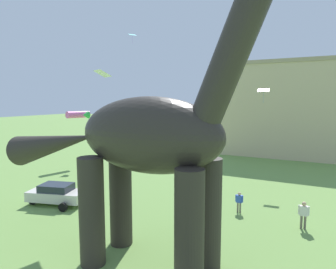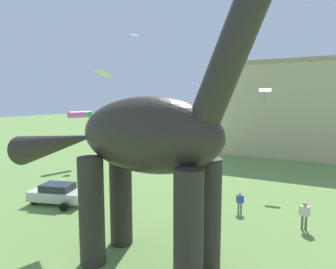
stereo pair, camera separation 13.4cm
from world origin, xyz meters
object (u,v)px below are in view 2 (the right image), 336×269
object	(u,v)px
parked_sedan_left	(58,193)
kite_near_high	(265,90)
kite_mid_left	(134,35)
person_photographer	(305,213)
dinosaur_sculpture	(147,135)
person_near_flyer	(240,200)
kite_high_right	(81,115)
kite_far_right	(103,74)

from	to	relation	value
parked_sedan_left	kite_near_high	world-z (taller)	kite_near_high
kite_mid_left	person_photographer	bearing A→B (deg)	-31.83
person_photographer	kite_mid_left	distance (m)	28.72
parked_sedan_left	kite_near_high	size ratio (longest dim) A/B	3.22
dinosaur_sculpture	person_near_flyer	bearing A→B (deg)	89.12
person_photographer	kite_near_high	size ratio (longest dim) A/B	1.22
dinosaur_sculpture	parked_sedan_left	size ratio (longest dim) A/B	3.82
parked_sedan_left	kite_near_high	distance (m)	20.60
kite_mid_left	kite_high_right	bearing A→B (deg)	-131.30
kite_near_high	person_near_flyer	bearing A→B (deg)	-88.65
parked_sedan_left	kite_mid_left	size ratio (longest dim) A/B	3.75
person_near_flyer	person_photographer	bearing A→B (deg)	106.77
person_near_flyer	kite_mid_left	world-z (taller)	kite_mid_left
dinosaur_sculpture	kite_high_right	world-z (taller)	dinosaur_sculpture
kite_far_right	kite_mid_left	xyz separation A→B (m)	(-7.62, 15.29, 6.24)
kite_near_high	kite_far_right	bearing A→B (deg)	-124.33
parked_sedan_left	kite_far_right	world-z (taller)	kite_far_right
parked_sedan_left	person_near_flyer	bearing A→B (deg)	4.12
dinosaur_sculpture	kite_far_right	xyz separation A→B (m)	(-6.85, 5.32, 3.43)
person_photographer	kite_far_right	xyz separation A→B (m)	(-13.25, -2.33, 8.64)
kite_mid_left	kite_near_high	bearing A→B (deg)	-7.83
kite_far_right	kite_mid_left	distance (m)	18.19
kite_near_high	kite_mid_left	xyz separation A→B (m)	(-16.52, 2.27, 7.17)
dinosaur_sculpture	kite_mid_left	world-z (taller)	dinosaur_sculpture
dinosaur_sculpture	kite_near_high	size ratio (longest dim) A/B	12.29
kite_high_right	kite_mid_left	xyz separation A→B (m)	(4.40, 5.01, 9.87)
kite_near_high	dinosaur_sculpture	bearing A→B (deg)	-96.35
kite_mid_left	dinosaur_sculpture	bearing A→B (deg)	-54.92
person_near_flyer	person_photographer	world-z (taller)	person_photographer
person_near_flyer	kite_far_right	distance (m)	13.08
kite_high_right	person_near_flyer	bearing A→B (deg)	-18.46
kite_far_right	kite_high_right	world-z (taller)	kite_far_right
dinosaur_sculpture	person_near_flyer	world-z (taller)	dinosaur_sculpture
dinosaur_sculpture	person_photographer	bearing A→B (deg)	64.11
person_photographer	kite_high_right	size ratio (longest dim) A/B	0.56
dinosaur_sculpture	kite_high_right	bearing A→B (deg)	154.44
kite_near_high	kite_mid_left	distance (m)	18.15
person_photographer	kite_near_high	xyz separation A→B (m)	(-4.36, 10.69, 7.71)
person_near_flyer	kite_near_high	world-z (taller)	kite_near_high
person_near_flyer	person_photographer	xyz separation A→B (m)	(4.13, -0.89, 0.16)
person_photographer	kite_near_high	distance (m)	13.88
kite_far_right	kite_mid_left	size ratio (longest dim) A/B	1.29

